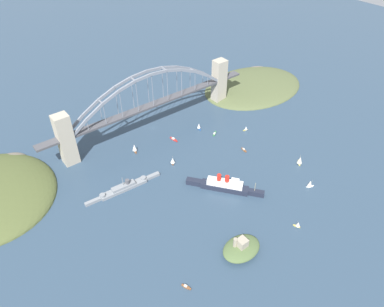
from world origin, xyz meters
TOP-DOWN VIEW (x-y plane):
  - ground_plane at (0.00, 0.00)m, footprint 1400.00×1400.00m
  - harbor_arch_bridge at (0.00, -0.00)m, footprint 279.07×14.03m
  - headland_west_shore at (-176.84, -0.55)m, footprint 158.67×116.85m
  - ocean_liner at (3.92, 136.28)m, footprint 52.80×66.43m
  - naval_cruiser at (83.16, 74.32)m, footprint 81.44×11.26m
  - fort_island_mid_harbor at (42.80, 200.64)m, footprint 35.18×25.37m
  - seaplane_taxiing_near_bridge at (-39.74, -44.92)m, footprint 7.23×10.91m
  - small_boat_0 at (99.47, 198.64)m, footprint 4.40×8.18m
  - small_boat_1 at (42.72, 26.87)m, footprint 6.36×9.30m
  - small_boat_2 at (-51.31, 57.45)m, footprint 9.91×7.63m
  - small_boat_3 at (-66.61, 186.92)m, footprint 8.20×5.94m
  - small_boat_4 at (-87.11, 75.04)m, footprint 6.45×4.23m
  - small_boat_5 at (-43.23, 36.97)m, footprint 5.25×7.90m
  - small_boat_6 at (-56.77, 102.64)m, footprint 3.08×8.91m
  - small_boat_7 at (-87.76, 157.09)m, footprint 8.43×8.77m
  - small_boat_8 at (-5.20, 36.07)m, footprint 3.81×12.18m
  - small_boat_9 at (-15.97, 212.95)m, footprint 4.86×6.39m
  - small_boat_10 at (21.18, 71.33)m, footprint 7.10×8.43m

SIDE VIEW (x-z plane):
  - ground_plane at x=0.00m, z-range 0.00..0.00m
  - headland_west_shore at x=-176.84m, z-range -8.20..8.20m
  - small_boat_2 at x=-51.31m, z-range -0.26..1.54m
  - small_boat_8 at x=-5.20m, z-range -0.30..1.70m
  - small_boat_6 at x=-56.77m, z-range -0.29..1.88m
  - small_boat_0 at x=99.47m, z-range -0.29..1.94m
  - seaplane_taxiing_near_bridge at x=-39.74m, z-range -0.46..4.42m
  - naval_cruiser at x=83.16m, z-range -5.46..10.71m
  - small_boat_4 at x=-87.11m, z-range -0.22..5.78m
  - small_boat_9 at x=-15.97m, z-range -0.17..6.74m
  - small_boat_10 at x=21.18m, z-range -0.30..8.31m
  - small_boat_5 at x=-43.23m, z-range -0.30..8.36m
  - small_boat_3 at x=-66.61m, z-range -0.37..9.34m
  - fort_island_mid_harbor at x=42.80m, z-range -3.59..12.77m
  - small_boat_1 at x=42.72m, z-range -0.34..10.07m
  - small_boat_7 at x=-87.76m, z-range -0.37..10.48m
  - ocean_liner at x=3.92m, z-range -3.76..14.56m
  - harbor_arch_bridge at x=0.00m, z-range -5.32..70.63m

